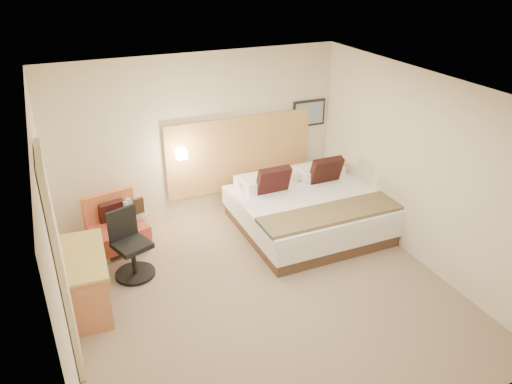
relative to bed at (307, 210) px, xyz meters
name	(u,v)px	position (x,y,z in m)	size (l,w,h in m)	color
floor	(261,290)	(-1.34, -1.19, -0.36)	(4.80, 5.00, 0.02)	#826F57
ceiling	(262,90)	(-1.34, -1.19, 2.36)	(4.80, 5.00, 0.02)	white
wall_back	(199,136)	(-1.34, 1.32, 1.00)	(4.80, 0.02, 2.70)	beige
wall_front	(388,330)	(-1.34, -3.70, 1.00)	(4.80, 0.02, 2.70)	beige
wall_left	(51,242)	(-3.75, -1.19, 1.00)	(0.02, 5.00, 2.70)	beige
wall_right	(419,169)	(1.07, -1.19, 1.00)	(0.02, 5.00, 2.70)	beige
headboard_panel	(240,153)	(-0.64, 1.28, 0.60)	(2.60, 0.04, 1.30)	tan
art_frame	(309,113)	(0.68, 1.29, 1.15)	(0.62, 0.03, 0.47)	black
art_canvas	(309,113)	(0.68, 1.27, 1.15)	(0.54, 0.01, 0.39)	gray
lamp_arm	(181,153)	(-1.69, 1.23, 0.80)	(0.02, 0.02, 0.12)	silver
lamp_shade	(182,154)	(-1.69, 1.17, 0.80)	(0.15, 0.15, 0.15)	#FCEAC4
curtain	(60,263)	(-3.70, -1.44, 0.87)	(0.06, 0.90, 2.42)	beige
bottle_a	(126,208)	(-2.75, 0.49, 0.36)	(0.06, 0.06, 0.22)	#8BAFD8
bottle_b	(129,205)	(-2.69, 0.57, 0.36)	(0.06, 0.06, 0.22)	#97C5EA
menu_folder	(139,206)	(-2.56, 0.48, 0.37)	(0.14, 0.05, 0.24)	#352115
bed	(307,210)	(0.00, 0.00, 0.00)	(2.24, 2.14, 1.07)	#483124
lounge_chair	(116,227)	(-2.90, 0.69, -0.02)	(0.91, 0.83, 0.83)	tan
side_table	(133,229)	(-2.69, 0.51, -0.01)	(0.68, 0.68, 0.60)	silver
desk	(85,266)	(-3.46, -0.60, 0.25)	(0.62, 1.24, 0.75)	#B29B45
desk_chair	(131,250)	(-2.84, -0.14, 0.05)	(0.70, 0.70, 0.97)	black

